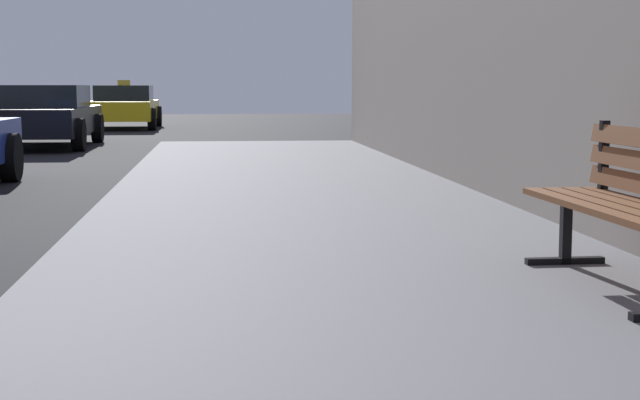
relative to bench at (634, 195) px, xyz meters
name	(u,v)px	position (x,y,z in m)	size (l,w,h in m)	color
bench	(634,195)	(0.00, 0.00, 0.00)	(0.54, 1.69, 0.89)	brown
car_black	(43,115)	(-5.85, 15.35, -0.01)	(2.07, 4.56, 1.27)	black
car_yellow	(124,107)	(-5.03, 23.95, -0.01)	(2.04, 4.17, 1.43)	yellow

